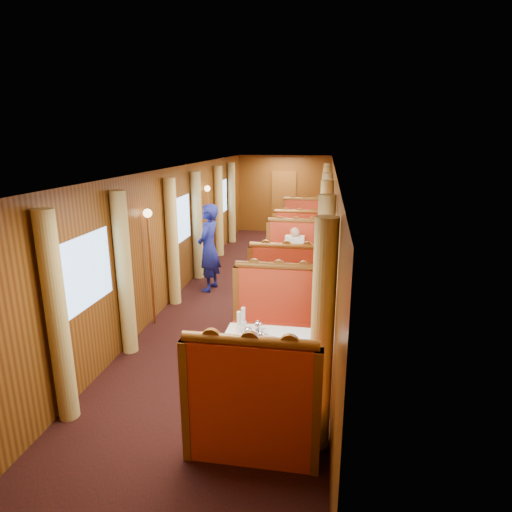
% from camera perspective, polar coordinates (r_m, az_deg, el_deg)
% --- Properties ---
extents(floor, '(3.00, 12.00, 0.01)m').
position_cam_1_polar(floor, '(8.70, -0.31, -4.89)').
color(floor, black).
rests_on(floor, ground).
extents(ceiling, '(3.00, 12.00, 0.01)m').
position_cam_1_polar(ceiling, '(8.18, -0.33, 11.78)').
color(ceiling, silver).
rests_on(ceiling, wall_left).
extents(wall_far, '(3.00, 0.01, 2.50)m').
position_cam_1_polar(wall_far, '(14.22, 3.73, 8.22)').
color(wall_far, brown).
rests_on(wall_far, floor).
extents(wall_near, '(3.00, 0.01, 2.50)m').
position_cam_1_polar(wall_near, '(3.02, -21.03, -21.46)').
color(wall_near, brown).
rests_on(wall_near, floor).
extents(wall_left, '(0.01, 12.00, 2.50)m').
position_cam_1_polar(wall_left, '(8.72, -10.11, 3.47)').
color(wall_left, brown).
rests_on(wall_left, floor).
extents(wall_right, '(0.01, 12.00, 2.50)m').
position_cam_1_polar(wall_right, '(8.24, 10.04, 2.79)').
color(wall_right, brown).
rests_on(wall_right, floor).
extents(doorway_far, '(0.80, 0.04, 2.00)m').
position_cam_1_polar(doorway_far, '(14.22, 3.70, 7.21)').
color(doorway_far, brown).
rests_on(doorway_far, floor).
extents(table_near, '(1.05, 0.72, 0.75)m').
position_cam_1_polar(table_near, '(5.29, 1.48, -14.53)').
color(table_near, white).
rests_on(table_near, floor).
extents(banquette_near_fwd, '(1.30, 0.55, 1.34)m').
position_cam_1_polar(banquette_near_fwd, '(4.42, -0.42, -20.46)').
color(banquette_near_fwd, '#AB1413').
rests_on(banquette_near_fwd, floor).
extents(banquette_near_aft, '(1.30, 0.55, 1.34)m').
position_cam_1_polar(banquette_near_aft, '(6.16, 2.79, -9.48)').
color(banquette_near_aft, '#AB1413').
rests_on(banquette_near_aft, floor).
extents(table_mid, '(1.05, 0.72, 0.75)m').
position_cam_1_polar(table_mid, '(8.49, 4.70, -2.78)').
color(table_mid, white).
rests_on(table_mid, floor).
extents(banquette_mid_fwd, '(1.30, 0.55, 1.34)m').
position_cam_1_polar(banquette_mid_fwd, '(7.52, 4.07, -4.81)').
color(banquette_mid_fwd, '#AB1413').
rests_on(banquette_mid_fwd, floor).
extents(banquette_mid_aft, '(1.30, 0.55, 1.34)m').
position_cam_1_polar(banquette_mid_aft, '(9.44, 5.21, -0.60)').
color(banquette_mid_aft, '#AB1413').
rests_on(banquette_mid_aft, floor).
extents(table_far, '(1.05, 0.72, 0.75)m').
position_cam_1_polar(table_far, '(11.86, 6.08, 2.44)').
color(table_far, white).
rests_on(table_far, floor).
extents(banquette_far_fwd, '(1.30, 0.55, 1.34)m').
position_cam_1_polar(banquette_far_fwd, '(10.86, 5.78, 1.51)').
color(banquette_far_fwd, '#AB1413').
rests_on(banquette_far_fwd, floor).
extents(banquette_far_aft, '(1.30, 0.55, 1.34)m').
position_cam_1_polar(banquette_far_aft, '(12.84, 6.35, 3.64)').
color(banquette_far_aft, '#AB1413').
rests_on(banquette_far_aft, floor).
extents(tea_tray, '(0.41, 0.37, 0.01)m').
position_cam_1_polar(tea_tray, '(5.09, 0.38, -10.93)').
color(tea_tray, silver).
rests_on(tea_tray, table_near).
extents(teapot_left, '(0.17, 0.14, 0.13)m').
position_cam_1_polar(teapot_left, '(5.02, -1.08, -10.57)').
color(teapot_left, silver).
rests_on(teapot_left, tea_tray).
extents(teapot_right, '(0.16, 0.13, 0.11)m').
position_cam_1_polar(teapot_right, '(4.96, 0.67, -11.03)').
color(teapot_right, silver).
rests_on(teapot_right, tea_tray).
extents(teapot_back, '(0.20, 0.17, 0.14)m').
position_cam_1_polar(teapot_back, '(5.16, 0.28, -9.79)').
color(teapot_back, silver).
rests_on(teapot_back, tea_tray).
extents(fruit_plate, '(0.22, 0.22, 0.05)m').
position_cam_1_polar(fruit_plate, '(4.94, 5.08, -11.67)').
color(fruit_plate, white).
rests_on(fruit_plate, table_near).
extents(cup_inboard, '(0.08, 0.08, 0.26)m').
position_cam_1_polar(cup_inboard, '(5.22, -2.28, -9.05)').
color(cup_inboard, white).
rests_on(cup_inboard, table_near).
extents(cup_outboard, '(0.08, 0.08, 0.26)m').
position_cam_1_polar(cup_outboard, '(5.33, -1.72, -8.48)').
color(cup_outboard, white).
rests_on(cup_outboard, table_near).
extents(rose_vase_mid, '(0.06, 0.06, 0.36)m').
position_cam_1_polar(rose_vase_mid, '(8.30, 4.59, 0.78)').
color(rose_vase_mid, silver).
rests_on(rose_vase_mid, table_mid).
extents(rose_vase_far, '(0.06, 0.06, 0.36)m').
position_cam_1_polar(rose_vase_far, '(11.75, 6.03, 5.07)').
color(rose_vase_far, silver).
rests_on(rose_vase_far, table_far).
extents(window_left_near, '(0.01, 1.20, 0.90)m').
position_cam_1_polar(window_left_near, '(5.58, -21.82, -2.00)').
color(window_left_near, '#80ADE4').
rests_on(window_left_near, wall_left).
extents(curtain_left_near_a, '(0.22, 0.22, 2.35)m').
position_cam_1_polar(curtain_left_near_a, '(5.00, -24.99, -7.68)').
color(curtain_left_near_a, tan).
rests_on(curtain_left_near_a, floor).
extents(curtain_left_near_b, '(0.22, 0.22, 2.35)m').
position_cam_1_polar(curtain_left_near_b, '(6.26, -17.15, -2.39)').
color(curtain_left_near_b, tan).
rests_on(curtain_left_near_b, floor).
extents(window_right_near, '(0.01, 1.20, 0.90)m').
position_cam_1_polar(window_right_near, '(4.81, 10.30, -3.83)').
color(window_right_near, '#80ADE4').
rests_on(window_right_near, wall_right).
extents(curtain_right_near_a, '(0.22, 0.22, 2.35)m').
position_cam_1_polar(curtain_right_near_a, '(4.19, 8.80, -10.81)').
color(curtain_right_near_a, tan).
rests_on(curtain_right_near_a, floor).
extents(curtain_right_near_b, '(0.22, 0.22, 2.35)m').
position_cam_1_polar(curtain_right_near_b, '(5.63, 9.00, -3.85)').
color(curtain_right_near_b, tan).
rests_on(curtain_right_near_b, floor).
extents(window_left_mid, '(0.01, 1.20, 0.90)m').
position_cam_1_polar(window_left_mid, '(8.67, -10.07, 4.76)').
color(window_left_mid, '#80ADE4').
rests_on(window_left_mid, wall_left).
extents(curtain_left_mid_a, '(0.22, 0.22, 2.35)m').
position_cam_1_polar(curtain_left_mid_a, '(7.98, -11.09, 1.77)').
color(curtain_left_mid_a, tan).
rests_on(curtain_left_mid_a, floor).
extents(curtain_left_mid_b, '(0.22, 0.22, 2.35)m').
position_cam_1_polar(curtain_left_mid_b, '(9.42, -7.85, 3.98)').
color(curtain_left_mid_b, tan).
rests_on(curtain_left_mid_b, floor).
extents(window_right_mid, '(0.01, 1.20, 0.90)m').
position_cam_1_polar(window_right_mid, '(8.20, 10.00, 4.16)').
color(window_right_mid, '#80ADE4').
rests_on(window_right_mid, wall_right).
extents(curtain_right_mid_a, '(0.22, 0.22, 2.35)m').
position_cam_1_polar(curtain_right_mid_a, '(7.49, 9.14, 0.99)').
color(curtain_right_mid_a, tan).
rests_on(curtain_right_mid_a, floor).
extents(curtain_right_mid_b, '(0.22, 0.22, 2.35)m').
position_cam_1_polar(curtain_right_mid_b, '(9.01, 9.21, 3.42)').
color(curtain_right_mid_b, tan).
rests_on(curtain_right_mid_b, floor).
extents(window_left_far, '(0.01, 1.20, 0.90)m').
position_cam_1_polar(window_left_far, '(11.99, -4.59, 7.84)').
color(window_left_far, '#80ADE4').
rests_on(window_left_far, wall_left).
extents(curtain_left_far_a, '(0.22, 0.22, 2.35)m').
position_cam_1_polar(curtain_left_far_a, '(11.26, -4.98, 5.92)').
color(curtain_left_far_a, tan).
rests_on(curtain_left_far_a, floor).
extents(curtain_left_far_b, '(0.22, 0.22, 2.35)m').
position_cam_1_polar(curtain_left_far_b, '(12.76, -3.27, 7.07)').
color(curtain_left_far_b, tan).
rests_on(curtain_left_far_b, floor).
extents(window_right_far, '(0.01, 1.20, 0.90)m').
position_cam_1_polar(window_right_far, '(11.65, 9.87, 7.44)').
color(window_right_far, '#80ADE4').
rests_on(window_right_far, wall_right).
extents(curtain_right_far_a, '(0.22, 0.22, 2.35)m').
position_cam_1_polar(curtain_right_far_a, '(10.92, 9.27, 5.49)').
color(curtain_right_far_a, tan).
rests_on(curtain_right_far_a, floor).
extents(curtain_right_far_b, '(0.22, 0.22, 2.35)m').
position_cam_1_polar(curtain_right_far_b, '(12.46, 9.31, 6.69)').
color(curtain_right_far_b, tan).
rests_on(curtain_right_far_b, floor).
extents(sconce_left_fore, '(0.14, 0.14, 1.95)m').
position_cam_1_polar(sconce_left_fore, '(7.06, -14.01, 1.59)').
color(sconce_left_fore, '#BF8C3F').
rests_on(sconce_left_fore, floor).
extents(sconce_right_fore, '(0.14, 0.14, 1.95)m').
position_cam_1_polar(sconce_right_fore, '(6.50, 9.34, 0.68)').
color(sconce_right_fore, '#BF8C3F').
rests_on(sconce_right_fore, floor).
extents(sconce_left_aft, '(0.14, 0.14, 1.95)m').
position_cam_1_polar(sconce_left_aft, '(10.30, -6.43, 6.19)').
color(sconce_left_aft, '#BF8C3F').
rests_on(sconce_left_aft, floor).
extents(sconce_right_aft, '(0.14, 0.14, 1.95)m').
position_cam_1_polar(sconce_right_aft, '(9.93, 9.42, 5.73)').
color(sconce_right_aft, '#BF8C3F').
rests_on(sconce_right_aft, floor).
extents(steward, '(0.50, 0.69, 1.78)m').
position_cam_1_polar(steward, '(8.66, -6.31, 1.08)').
color(steward, navy).
rests_on(steward, floor).
extents(passenger, '(0.40, 0.44, 0.76)m').
position_cam_1_polar(passenger, '(9.11, 5.13, 0.88)').
color(passenger, beige).
rests_on(passenger, banquette_mid_aft).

